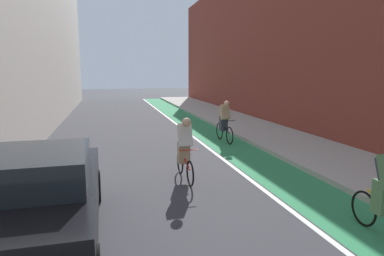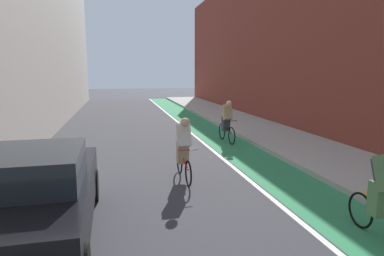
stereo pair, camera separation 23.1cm
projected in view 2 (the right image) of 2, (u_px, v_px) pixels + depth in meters
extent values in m
plane|color=#38383D|center=(153.00, 146.00, 12.41)|extent=(88.15, 88.15, 0.00)
cube|color=#2D8451|center=(212.00, 133.00, 14.94)|extent=(1.60, 40.07, 0.00)
cube|color=white|center=(192.00, 134.00, 14.75)|extent=(0.12, 40.07, 0.00)
cube|color=#A8A59E|center=(261.00, 130.00, 15.42)|extent=(2.99, 40.07, 0.14)
cube|color=brown|center=(296.00, 36.00, 17.20)|extent=(2.40, 36.07, 8.94)
cube|color=black|center=(32.00, 201.00, 5.28)|extent=(1.90, 4.32, 0.70)
cube|color=black|center=(26.00, 169.00, 4.98)|extent=(1.63, 1.83, 0.55)
cylinder|color=black|center=(6.00, 192.00, 6.68)|extent=(0.23, 0.66, 0.66)
cylinder|color=black|center=(93.00, 185.00, 7.06)|extent=(0.23, 0.66, 0.66)
torus|color=black|center=(360.00, 210.00, 5.84)|extent=(0.06, 0.63, 0.62)
cylinder|color=gold|center=(384.00, 210.00, 5.29)|extent=(0.07, 0.96, 0.33)
cylinder|color=gold|center=(376.00, 201.00, 5.46)|extent=(0.04, 0.12, 0.55)
cube|color=#4C7247|center=(380.00, 199.00, 5.37)|extent=(0.29, 0.25, 0.56)
cube|color=#333842|center=(383.00, 170.00, 5.28)|extent=(0.27, 0.28, 0.39)
torus|color=black|center=(188.00, 173.00, 7.96)|extent=(0.05, 0.62, 0.62)
torus|color=black|center=(179.00, 162.00, 8.96)|extent=(0.05, 0.62, 0.62)
cylinder|color=red|center=(184.00, 159.00, 8.43)|extent=(0.06, 0.96, 0.33)
cylinder|color=red|center=(182.00, 154.00, 8.59)|extent=(0.04, 0.12, 0.55)
cylinder|color=red|center=(188.00, 150.00, 7.94)|extent=(0.48, 0.03, 0.02)
cube|color=tan|center=(183.00, 152.00, 8.50)|extent=(0.28, 0.25, 0.56)
cube|color=beige|center=(184.00, 135.00, 8.30)|extent=(0.33, 0.40, 0.60)
sphere|color=tan|center=(185.00, 122.00, 8.10)|extent=(0.22, 0.22, 0.22)
cube|color=#4C7247|center=(183.00, 133.00, 8.42)|extent=(0.27, 0.28, 0.39)
torus|color=black|center=(232.00, 136.00, 12.53)|extent=(0.07, 0.66, 0.66)
torus|color=black|center=(222.00, 131.00, 13.53)|extent=(0.07, 0.66, 0.66)
cylinder|color=black|center=(227.00, 128.00, 13.00)|extent=(0.08, 0.96, 0.33)
cylinder|color=black|center=(225.00, 125.00, 13.16)|extent=(0.04, 0.12, 0.55)
cylinder|color=black|center=(231.00, 121.00, 12.52)|extent=(0.48, 0.04, 0.02)
cube|color=#333842|center=(226.00, 124.00, 13.07)|extent=(0.29, 0.25, 0.56)
cube|color=tan|center=(227.00, 112.00, 12.87)|extent=(0.34, 0.41, 0.60)
sphere|color=tan|center=(229.00, 104.00, 12.67)|extent=(0.22, 0.22, 0.22)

